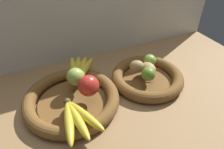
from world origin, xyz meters
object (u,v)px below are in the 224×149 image
lime_near (148,74)px  chili_pepper (150,69)px  fruit_bowl_right (147,77)px  apple_green_back (76,77)px  banana_bunch_back (79,69)px  lime_far (150,61)px  apple_red_right (89,86)px  fruit_bowl_left (72,99)px  potato_oblong (137,66)px  potato_large (148,68)px  banana_bunch_front (77,118)px

lime_near → chili_pepper: 6.58cm
fruit_bowl_right → apple_green_back: 30.07cm
banana_bunch_back → chili_pepper: 29.44cm
lime_near → lime_far: lime_near is taller
apple_red_right → lime_near: apple_red_right is taller
fruit_bowl_left → apple_green_back: 8.51cm
apple_green_back → banana_bunch_back: apple_green_back is taller
fruit_bowl_right → lime_near: 7.11cm
apple_red_right → lime_far: 30.22cm
lime_far → potato_oblong: bearing=-170.8°
apple_green_back → lime_near: 27.90cm
apple_red_right → potato_oblong: size_ratio=1.24×
potato_large → potato_oblong: 4.73cm
banana_bunch_back → lime_near: 28.04cm
apple_red_right → lime_near: size_ratio=1.40×
banana_bunch_back → fruit_bowl_left: bearing=-119.9°
apple_red_right → chili_pepper: apple_red_right is taller
chili_pepper → banana_bunch_back: bearing=-175.2°
banana_bunch_back → lime_near: (23.08, -15.85, 1.43)cm
banana_bunch_front → chili_pepper: 37.96cm
lime_near → lime_far: size_ratio=1.03×
fruit_bowl_left → lime_far: size_ratio=6.62×
apple_green_back → lime_near: bearing=-18.9°
potato_oblong → lime_far: bearing=9.2°
banana_bunch_front → lime_near: bearing=15.7°
apple_red_right → chili_pepper: size_ratio=0.68×
fruit_bowl_left → apple_red_right: 9.15cm
apple_red_right → banana_bunch_front: (-7.56, -10.44, -2.42)cm
fruit_bowl_right → potato_large: potato_large is taller
apple_red_right → banana_bunch_front: size_ratio=0.40×
lime_near → potato_oblong: bearing=98.6°
banana_bunch_front → chili_pepper: bearing=20.9°
lime_near → chili_pepper: lime_near is taller
potato_large → fruit_bowl_right: bearing=166.0°
lime_near → chili_pepper: (4.18, 4.73, -1.86)cm
lime_near → lime_far: 9.90cm
lime_far → fruit_bowl_right: bearing=-127.9°
apple_red_right → apple_green_back: bearing=109.8°
banana_bunch_front → potato_large: 36.30cm
potato_oblong → potato_large: bearing=-37.9°
chili_pepper → lime_far: bearing=90.9°
lime_far → chili_pepper: 4.08cm
apple_red_right → potato_oblong: 23.32cm
fruit_bowl_left → banana_bunch_back: 14.18cm
banana_bunch_back → chili_pepper: size_ratio=1.75×
potato_large → banana_bunch_back: bearing=155.3°
potato_oblong → chili_pepper: 5.87cm
lime_far → apple_green_back: bearing=178.2°
fruit_bowl_right → chili_pepper: (1.51, 0.72, 3.37)cm
fruit_bowl_left → banana_bunch_front: (-1.39, -12.82, 3.90)cm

